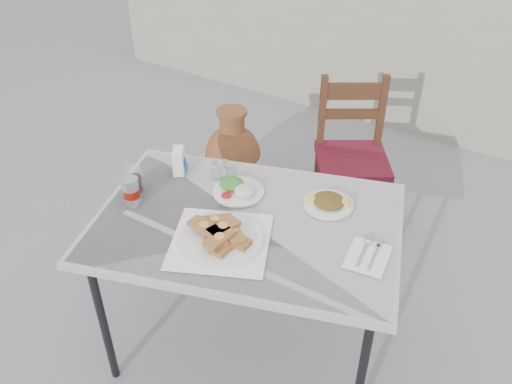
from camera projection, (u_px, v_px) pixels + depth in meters
The scene contains 13 objects.
ground at pixel (264, 343), 2.65m from camera, with size 80.00×80.00×0.00m, color slate.
cafe_table at pixel (247, 230), 2.25m from camera, with size 1.44×1.19×0.76m.
pide_plate at pixel (220, 235), 2.09m from camera, with size 0.50×0.50×0.08m.
salad_rice_plate at pixel (238, 189), 2.36m from camera, with size 0.23×0.23×0.06m.
salad_chopped_plate at pixel (329, 202), 2.29m from camera, with size 0.21×0.21×0.05m.
soda_can at pixel (131, 191), 2.27m from camera, with size 0.07×0.07×0.13m.
cola_glass at pixel (134, 181), 2.36m from camera, with size 0.08×0.08×0.11m.
napkin_holder at pixel (179, 161), 2.47m from camera, with size 0.09×0.11×0.12m.
condiment_caddy at pixel (222, 170), 2.47m from camera, with size 0.13×0.12×0.07m.
cutlery_napkin at pixel (368, 254), 2.05m from camera, with size 0.17×0.22×0.01m.
chair at pixel (351, 155), 3.16m from camera, with size 0.56×0.56×0.91m.
terracotta_urn at pixel (233, 159), 3.45m from camera, with size 0.37×0.37×0.64m.
back_wall at pixel (440, 59), 4.01m from camera, with size 6.00×0.25×1.20m, color #A29B87.
Camera 1 is at (0.88, -1.47, 2.15)m, focal length 38.00 mm.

